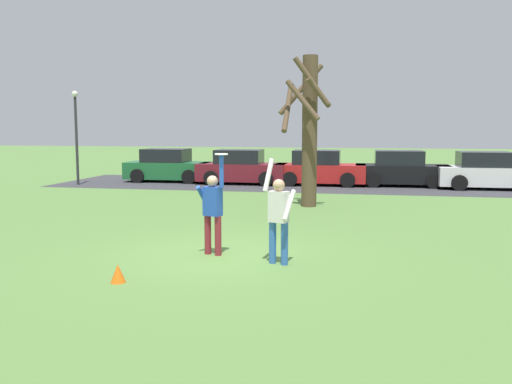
{
  "coord_description": "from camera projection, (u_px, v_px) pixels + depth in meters",
  "views": [
    {
      "loc": [
        2.95,
        -10.85,
        2.63
      ],
      "look_at": [
        0.61,
        0.9,
        1.22
      ],
      "focal_mm": 38.73,
      "sensor_mm": 36.0,
      "label": 1
    }
  ],
  "objects": [
    {
      "name": "parked_car_black",
      "position": [
        401.0,
        170.0,
        24.74
      ],
      "size": [
        4.12,
        2.08,
        1.59
      ],
      "rotation": [
        0.0,
        0.0,
        0.01
      ],
      "color": "black",
      "rests_on": "ground_plane"
    },
    {
      "name": "field_cone_orange",
      "position": [
        118.0,
        273.0,
        9.39
      ],
      "size": [
        0.26,
        0.26,
        0.32
      ],
      "primitive_type": "cone",
      "color": "orange",
      "rests_on": "ground_plane"
    },
    {
      "name": "lamppost_by_lot",
      "position": [
        76.0,
        128.0,
        25.04
      ],
      "size": [
        0.28,
        0.28,
        4.26
      ],
      "color": "#2D2D33",
      "rests_on": "ground_plane"
    },
    {
      "name": "parking_strip",
      "position": [
        316.0,
        185.0,
        25.2
      ],
      "size": [
        23.87,
        6.4,
        0.01
      ],
      "primitive_type": "cube",
      "color": "#38383D",
      "rests_on": "ground_plane"
    },
    {
      "name": "person_catcher",
      "position": [
        213.0,
        208.0,
        11.35
      ],
      "size": [
        0.58,
        0.48,
        2.08
      ],
      "rotation": [
        0.0,
        0.0,
        -0.34
      ],
      "color": "maroon",
      "rests_on": "ground_plane"
    },
    {
      "name": "parked_car_green",
      "position": [
        168.0,
        167.0,
        26.78
      ],
      "size": [
        4.12,
        2.08,
        1.59
      ],
      "rotation": [
        0.0,
        0.0,
        0.01
      ],
      "color": "#1E6633",
      "rests_on": "ground_plane"
    },
    {
      "name": "bare_tree_tall",
      "position": [
        308.0,
        125.0,
        18.13
      ],
      "size": [
        1.85,
        1.93,
        4.95
      ],
      "color": "brown",
      "rests_on": "ground_plane"
    },
    {
      "name": "frisbee_disc",
      "position": [
        221.0,
        154.0,
        11.1
      ],
      "size": [
        0.27,
        0.27,
        0.02
      ],
      "primitive_type": "cylinder",
      "color": "white",
      "rests_on": "person_catcher"
    },
    {
      "name": "parked_car_red",
      "position": [
        319.0,
        169.0,
        25.18
      ],
      "size": [
        4.12,
        2.08,
        1.59
      ],
      "rotation": [
        0.0,
        0.0,
        0.01
      ],
      "color": "red",
      "rests_on": "ground_plane"
    },
    {
      "name": "person_defender",
      "position": [
        279.0,
        214.0,
        10.57
      ],
      "size": [
        0.63,
        0.56,
        2.04
      ],
      "rotation": [
        0.0,
        0.0,
        2.8
      ],
      "color": "#3366B7",
      "rests_on": "ground_plane"
    },
    {
      "name": "parked_car_white",
      "position": [
        486.0,
        172.0,
        23.54
      ],
      "size": [
        4.12,
        2.08,
        1.59
      ],
      "rotation": [
        0.0,
        0.0,
        0.01
      ],
      "color": "white",
      "rests_on": "ground_plane"
    },
    {
      "name": "ground_plane",
      "position": [
        219.0,
        255.0,
        11.45
      ],
      "size": [
        120.0,
        120.0,
        0.0
      ],
      "primitive_type": "plane",
      "color": "#567F3D"
    },
    {
      "name": "parked_car_maroon",
      "position": [
        242.0,
        168.0,
        25.71
      ],
      "size": [
        4.12,
        2.08,
        1.59
      ],
      "rotation": [
        0.0,
        0.0,
        0.01
      ],
      "color": "maroon",
      "rests_on": "ground_plane"
    }
  ]
}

